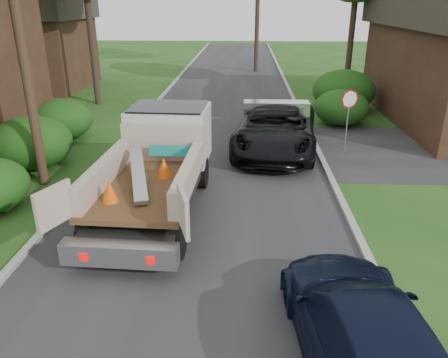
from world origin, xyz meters
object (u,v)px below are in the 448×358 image
at_px(black_pickup, 276,128).
at_px(house_left_far, 29,42).
at_px(utility_pole, 17,19).
at_px(navy_suv, 365,334).
at_px(flatbed_truck, 162,154).
at_px(stop_sign, 349,107).

bearing_deg(black_pickup, house_left_far, 147.60).
relative_size(utility_pole, house_left_far, 1.32).
height_order(utility_pole, house_left_far, utility_pole).
bearing_deg(house_left_far, navy_suv, -55.85).
height_order(flatbed_truck, black_pickup, flatbed_truck).
distance_m(utility_pole, flatbed_truck, 5.68).
distance_m(stop_sign, flatbed_truck, 8.17).
distance_m(house_left_far, flatbed_truck, 21.72).
xyz_separation_m(utility_pole, flatbed_truck, (4.16, -0.89, -3.76)).
bearing_deg(black_pickup, flatbed_truck, -120.59).
xyz_separation_m(stop_sign, house_left_far, (-18.70, 13.00, 1.27)).
bearing_deg(navy_suv, house_left_far, -60.93).
bearing_deg(house_left_far, black_pickup, -39.42).
relative_size(black_pickup, navy_suv, 1.30).
bearing_deg(flatbed_truck, house_left_far, 126.66).
bearing_deg(utility_pole, stop_sign, 20.62).
xyz_separation_m(house_left_far, black_pickup, (15.90, -13.07, -2.13)).
bearing_deg(navy_suv, stop_sign, -105.34).
bearing_deg(black_pickup, utility_pole, -146.37).
distance_m(stop_sign, black_pickup, 2.93).
bearing_deg(utility_pole, flatbed_truck, -12.06).
relative_size(utility_pole, black_pickup, 1.50).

